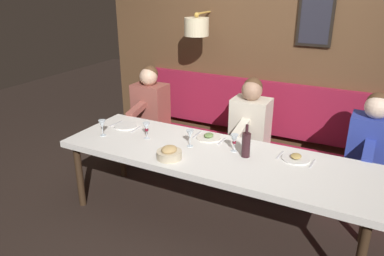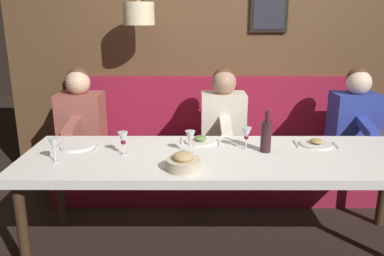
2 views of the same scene
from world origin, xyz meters
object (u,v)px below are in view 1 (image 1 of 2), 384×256
(diner_near, at_px, (251,116))
(diner_middle, at_px, (150,100))
(dining_table, at_px, (213,159))
(wine_glass_0, at_px, (190,135))
(diner_nearest, at_px, (371,136))
(wine_glass_1, at_px, (146,127))
(wine_bottle, at_px, (246,144))
(bread_bowl, at_px, (169,153))
(wine_glass_2, at_px, (102,125))
(wine_glass_3, at_px, (234,139))

(diner_near, relative_size, diner_middle, 1.00)
(dining_table, xyz_separation_m, wine_glass_0, (0.03, 0.25, 0.18))
(diner_nearest, height_order, wine_glass_0, diner_nearest)
(diner_nearest, distance_m, wine_glass_0, 1.72)
(dining_table, relative_size, wine_glass_1, 17.34)
(diner_nearest, distance_m, diner_near, 1.20)
(diner_near, height_order, diner_middle, same)
(wine_bottle, bearing_deg, wine_glass_0, 93.78)
(diner_middle, height_order, bread_bowl, diner_middle)
(diner_middle, distance_m, wine_glass_0, 1.32)
(diner_near, relative_size, wine_glass_0, 4.82)
(bread_bowl, bearing_deg, diner_nearest, -53.02)
(diner_near, distance_m, wine_bottle, 0.85)
(dining_table, xyz_separation_m, bread_bowl, (-0.28, 0.29, 0.11))
(wine_bottle, bearing_deg, wine_glass_2, 98.29)
(wine_glass_2, bearing_deg, diner_nearest, -66.83)
(diner_middle, height_order, wine_glass_1, diner_middle)
(wine_glass_2, bearing_deg, wine_glass_1, -71.18)
(diner_nearest, bearing_deg, wine_glass_2, 113.17)
(diner_nearest, xyz_separation_m, wine_glass_2, (-1.02, 2.39, 0.04))
(wine_glass_0, xyz_separation_m, bread_bowl, (-0.31, 0.04, -0.07))
(wine_glass_1, bearing_deg, diner_near, -40.98)
(diner_middle, bearing_deg, diner_near, -90.00)
(dining_table, distance_m, wine_glass_2, 1.17)
(diner_nearest, xyz_separation_m, wine_bottle, (-0.81, 0.96, 0.04))
(diner_nearest, xyz_separation_m, diner_middle, (0.00, 2.50, 0.00))
(dining_table, height_order, diner_nearest, diner_nearest)
(wine_bottle, bearing_deg, wine_glass_1, 93.55)
(wine_glass_3, height_order, wine_bottle, wine_bottle)
(diner_near, bearing_deg, wine_glass_0, 160.80)
(diner_nearest, relative_size, wine_bottle, 2.64)
(wine_glass_0, relative_size, wine_glass_2, 1.00)
(diner_near, height_order, wine_glass_0, diner_near)
(diner_near, bearing_deg, wine_bottle, -163.60)
(wine_glass_2, distance_m, wine_glass_3, 1.33)
(dining_table, xyz_separation_m, wine_glass_2, (-0.14, 1.15, 0.18))
(wine_bottle, bearing_deg, wine_glass_3, 67.17)
(wine_glass_0, relative_size, bread_bowl, 0.75)
(diner_near, bearing_deg, wine_glass_3, -171.82)
(wine_glass_0, bearing_deg, wine_glass_2, 100.94)
(diner_middle, bearing_deg, wine_glass_3, -118.26)
(wine_bottle, relative_size, bread_bowl, 1.36)
(diner_near, height_order, wine_glass_3, diner_near)
(diner_middle, bearing_deg, wine_glass_2, -173.66)
(wine_glass_0, relative_size, wine_glass_1, 1.00)
(diner_near, bearing_deg, bread_bowl, 163.75)
(wine_glass_1, distance_m, wine_bottle, 1.00)
(wine_glass_0, xyz_separation_m, wine_glass_3, (0.09, -0.41, -0.00))
(dining_table, distance_m, diner_near, 0.89)
(diner_nearest, distance_m, wine_bottle, 1.26)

